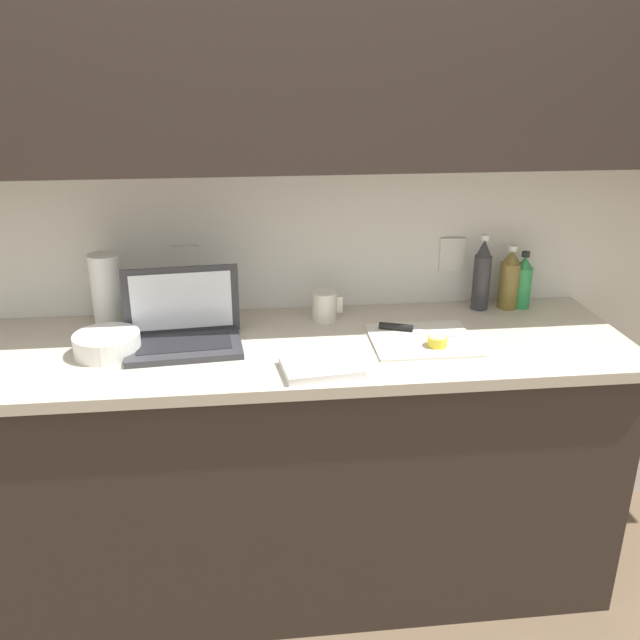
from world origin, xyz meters
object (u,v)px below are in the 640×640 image
(bottle_oil_tall, at_px, (509,280))
(bottle_water_clear, at_px, (523,282))
(laptop, at_px, (183,328))
(knife, at_px, (406,328))
(paper_towel_roll, at_px, (108,291))
(measuring_cup, at_px, (325,306))
(cutting_board, at_px, (422,340))
(bottle_green_soda, at_px, (482,275))
(lemon_half_cut, at_px, (437,341))
(bowl_white, at_px, (107,344))

(bottle_oil_tall, bearing_deg, bottle_water_clear, -0.00)
(laptop, height_order, knife, laptop)
(paper_towel_roll, bearing_deg, knife, -9.56)
(bottle_oil_tall, relative_size, paper_towel_roll, 0.92)
(measuring_cup, xyz_separation_m, paper_towel_roll, (-0.71, 0.02, 0.07))
(laptop, xyz_separation_m, measuring_cup, (0.46, 0.16, -0.01))
(knife, bearing_deg, cutting_board, -42.53)
(bottle_water_clear, height_order, measuring_cup, bottle_water_clear)
(laptop, bearing_deg, bottle_green_soda, 6.97)
(bottle_oil_tall, xyz_separation_m, measuring_cup, (-0.66, -0.05, -0.05))
(knife, height_order, bottle_water_clear, bottle_water_clear)
(knife, distance_m, bottle_water_clear, 0.51)
(lemon_half_cut, relative_size, paper_towel_roll, 0.24)
(laptop, distance_m, bottle_green_soda, 1.04)
(measuring_cup, distance_m, bowl_white, 0.71)
(bottle_oil_tall, bearing_deg, lemon_half_cut, -136.61)
(knife, relative_size, bottle_green_soda, 0.98)
(cutting_board, bearing_deg, bottle_water_clear, 31.99)
(laptop, relative_size, bottle_green_soda, 1.37)
(measuring_cup, bearing_deg, bowl_white, -163.39)
(bottle_water_clear, xyz_separation_m, bowl_white, (-1.39, -0.26, -0.06))
(lemon_half_cut, xyz_separation_m, bottle_water_clear, (0.40, 0.33, 0.07))
(laptop, xyz_separation_m, cutting_board, (0.74, -0.05, -0.05))
(bottle_oil_tall, distance_m, measuring_cup, 0.67)
(bottle_water_clear, bearing_deg, measuring_cup, -175.77)
(laptop, height_order, lemon_half_cut, laptop)
(bottle_green_soda, height_order, measuring_cup, bottle_green_soda)
(laptop, xyz_separation_m, bowl_white, (-0.22, -0.04, -0.02))
(lemon_half_cut, relative_size, measuring_cup, 0.59)
(cutting_board, distance_m, bowl_white, 0.97)
(laptop, height_order, bottle_water_clear, laptop)
(lemon_half_cut, bearing_deg, bottle_oil_tall, 43.39)
(bowl_white, bearing_deg, bottle_oil_tall, 10.79)
(cutting_board, height_order, knife, knife)
(measuring_cup, bearing_deg, knife, -29.98)
(knife, bearing_deg, bottle_water_clear, 43.23)
(bottle_green_soda, bearing_deg, paper_towel_roll, -178.43)
(cutting_board, height_order, bottle_green_soda, bottle_green_soda)
(laptop, relative_size, bowl_white, 1.86)
(bowl_white, distance_m, paper_towel_roll, 0.24)
(bowl_white, bearing_deg, lemon_half_cut, -4.07)
(bottle_water_clear, bearing_deg, laptop, -169.75)
(lemon_half_cut, distance_m, bottle_water_clear, 0.52)
(lemon_half_cut, height_order, bottle_oil_tall, bottle_oil_tall)
(cutting_board, xyz_separation_m, bottle_green_soda, (0.27, 0.27, 0.12))
(measuring_cup, bearing_deg, cutting_board, -36.85)
(bottle_oil_tall, bearing_deg, measuring_cup, -175.45)
(laptop, distance_m, bottle_oil_tall, 1.14)
(laptop, distance_m, cutting_board, 0.75)
(laptop, bearing_deg, cutting_board, -8.98)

